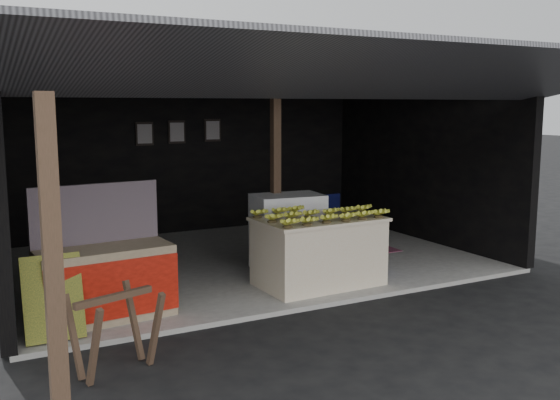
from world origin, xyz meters
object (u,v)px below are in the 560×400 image
neighbor_stall (105,279)px  plastic_chair (333,216)px  banana_table (319,251)px  sawhorse (115,324)px  white_crate (288,232)px  water_barrel (361,253)px

neighbor_stall → plastic_chair: 4.65m
banana_table → plastic_chair: size_ratio=1.92×
sawhorse → plastic_chair: 5.55m
white_crate → sawhorse: bearing=-136.7°
neighbor_stall → plastic_chair: bearing=19.9°
water_barrel → plastic_chair: plastic_chair is taller
banana_table → white_crate: white_crate is taller
banana_table → water_barrel: bearing=15.4°
plastic_chair → white_crate: bearing=-150.7°
banana_table → sawhorse: banana_table is taller
white_crate → banana_table: bearing=-86.3°
sawhorse → water_barrel: size_ratio=1.52×
white_crate → sawhorse: 3.83m
banana_table → white_crate: bearing=86.3°
neighbor_stall → white_crate: bearing=13.9°
sawhorse → water_barrel: (3.85, 1.69, -0.14)m
banana_table → sawhorse: 3.32m
white_crate → neighbor_stall: size_ratio=0.73×
white_crate → plastic_chair: white_crate is taller
water_barrel → plastic_chair: (0.58, 1.65, 0.23)m
sawhorse → water_barrel: bearing=5.7°
neighbor_stall → banana_table: bearing=-4.1°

